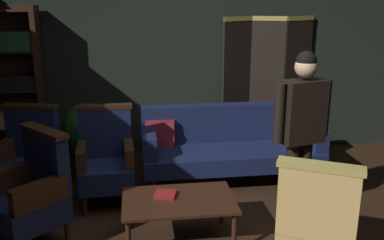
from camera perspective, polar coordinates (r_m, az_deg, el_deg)
The scene contains 12 objects.
back_wall at distance 5.87m, azimuth -2.21°, elevation 8.74°, with size 7.20×0.10×2.80m, color black.
folding_screen at distance 6.00m, azimuth 9.85°, elevation 4.67°, with size 1.29×0.24×1.90m.
bookshelf at distance 5.86m, azimuth -23.38°, elevation 4.28°, with size 0.90×0.32×2.05m.
velvet_couch at distance 5.22m, azimuth 5.03°, elevation -3.03°, with size 2.12×0.78×0.88m.
coffee_table at distance 3.92m, azimuth -1.78°, elevation -11.05°, with size 1.00×0.64×0.42m.
armchair_gilt_accent at distance 3.53m, azimuth 16.18°, elevation -12.95°, with size 0.78×0.78×1.04m.
armchair_wing_left at distance 4.94m, azimuth -20.92°, elevation -4.73°, with size 0.70×0.70×1.04m.
armchair_wing_right at distance 4.69m, azimuth -11.31°, elevation -5.08°, with size 0.61×0.60×1.04m.
armchair_wing_far at distance 4.12m, azimuth -20.38°, elevation -8.94°, with size 0.82×0.82×1.04m.
standing_figure at distance 4.07m, azimuth 14.31°, elevation -0.59°, with size 0.57×0.30×1.70m.
potted_plant at distance 5.32m, azimuth -13.47°, elevation -2.04°, with size 0.64×0.64×0.93m.
book_red_leather at distance 3.95m, azimuth -3.56°, elevation -9.82°, with size 0.18×0.17×0.03m, color maroon.
Camera 1 is at (-0.57, -3.34, 2.18)m, focal length 40.24 mm.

